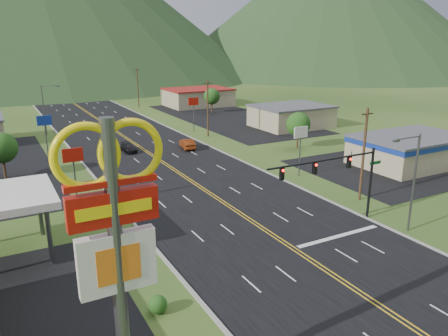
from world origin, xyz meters
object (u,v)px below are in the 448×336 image
traffic_signal (340,171)px  pylon_sign (115,233)px  car_red_far (187,144)px  streetlight_east (412,177)px  streetlight_west (45,107)px  car_dark_mid (129,148)px

traffic_signal → pylon_sign: bearing=-152.9°
traffic_signal → car_red_far: (-0.10, 34.13, -4.55)m
streetlight_east → streetlight_west: bearing=110.9°
traffic_signal → car_red_far: traffic_signal is taller
pylon_sign → traffic_signal: size_ratio=1.07×
traffic_signal → streetlight_west: bearing=108.0°
traffic_signal → streetlight_east: 6.17m
pylon_sign → streetlight_west: pylon_sign is taller
streetlight_east → traffic_signal: bearing=139.6°
streetlight_east → car_dark_mid: 43.01m
streetlight_east → streetlight_west: 64.21m
traffic_signal → car_dark_mid: traffic_signal is taller
traffic_signal → car_dark_mid: 37.91m
streetlight_west → car_red_far: (18.06, -21.88, -4.40)m
streetlight_east → car_dark_mid: streetlight_east is taller
car_red_far → car_dark_mid: bearing=-5.4°
streetlight_west → car_dark_mid: bearing=-64.7°
traffic_signal → car_dark_mid: bearing=103.8°
car_dark_mid → car_red_far: car_red_far is taller
traffic_signal → car_red_far: 34.43m
car_dark_mid → traffic_signal: bearing=-77.6°
pylon_sign → car_red_far: (23.38, 46.12, -8.52)m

